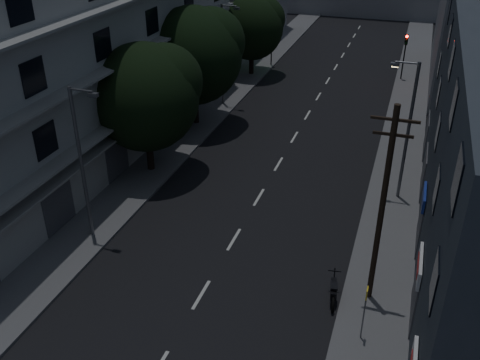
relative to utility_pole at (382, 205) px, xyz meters
The scene contains 17 objects.
ground 18.50m from the utility_pole, 113.60° to the left, with size 160.00×160.00×0.00m, color black.
sidewalk_left 22.47m from the utility_pole, 131.85° to the left, with size 3.00×90.00×0.15m, color #565659.
sidewalk_right 17.04m from the utility_pole, 88.75° to the left, with size 3.00×90.00×0.15m, color #565659.
lane_markings 24.20m from the utility_pole, 107.54° to the left, with size 0.15×60.50×0.01m.
building_left 21.39m from the utility_pole, 153.94° to the left, with size 7.00×36.00×14.00m.
building_far_right 33.74m from the utility_pole, 81.72° to the left, with size 6.00×20.00×13.00m, color slate.
tree_near 16.64m from the utility_pole, 151.39° to the left, with size 6.55×6.55×8.08m.
tree_mid 21.78m from the utility_pole, 132.85° to the left, with size 7.06×7.06×8.68m.
tree_far 32.27m from the utility_pole, 116.58° to the left, with size 5.85×5.85×7.23m.
traffic_signal_far_right 31.69m from the utility_pole, 91.23° to the left, with size 0.28×0.37×4.10m.
traffic_signal_far_left 34.81m from the utility_pole, 112.73° to the left, with size 0.28×0.37×4.10m.
street_lamp_left_near 14.15m from the utility_pole, behind, with size 1.51×0.25×8.00m.
street_lamp_right 9.34m from the utility_pole, 87.10° to the left, with size 1.51×0.25×8.00m.
street_lamp_left_far 24.83m from the utility_pole, 124.86° to the left, with size 1.51×0.25×8.00m.
utility_pole is the anchor object (origin of this frame).
bus_stop_sign 3.98m from the utility_pole, 90.57° to the right, with size 0.06×0.35×2.52m.
motorcycle 4.66m from the utility_pole, 157.24° to the right, with size 0.60×1.98×1.27m.
Camera 1 is at (7.50, -10.45, 16.12)m, focal length 40.00 mm.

